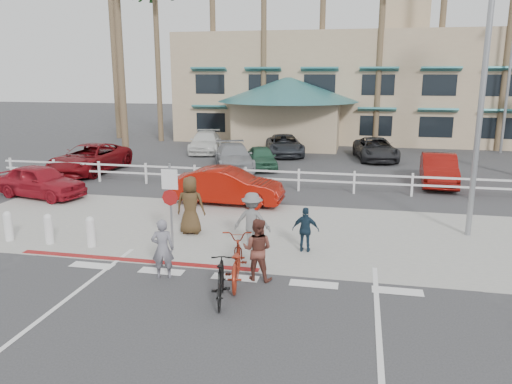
% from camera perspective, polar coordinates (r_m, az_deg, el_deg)
% --- Properties ---
extents(ground, '(140.00, 140.00, 0.00)m').
position_cam_1_polar(ground, '(12.38, -3.08, -10.87)').
color(ground, '#333335').
extents(bike_path, '(12.00, 16.00, 0.01)m').
position_cam_1_polar(bike_path, '(10.66, -5.92, -15.15)').
color(bike_path, '#333335').
rests_on(bike_path, ground).
extents(sidewalk_plaza, '(22.00, 7.00, 0.01)m').
position_cam_1_polar(sidewalk_plaza, '(16.48, 0.93, -4.54)').
color(sidewalk_plaza, gray).
rests_on(sidewalk_plaza, ground).
extents(cross_street, '(40.00, 5.00, 0.01)m').
position_cam_1_polar(cross_street, '(20.27, 3.07, -1.12)').
color(cross_street, '#333335').
rests_on(cross_street, ground).
extents(parking_lot, '(50.00, 16.00, 0.01)m').
position_cam_1_polar(parking_lot, '(29.49, 5.90, 3.44)').
color(parking_lot, '#333335').
rests_on(parking_lot, ground).
extents(curb_red, '(7.00, 0.25, 0.02)m').
position_cam_1_polar(curb_red, '(14.40, -13.55, -7.62)').
color(curb_red, maroon).
rests_on(curb_red, ground).
extents(rail_fence, '(29.40, 0.16, 1.00)m').
position_cam_1_polar(rail_fence, '(22.02, 5.17, 1.35)').
color(rail_fence, silver).
rests_on(rail_fence, ground).
extents(building, '(28.00, 16.00, 11.30)m').
position_cam_1_polar(building, '(41.91, 10.83, 13.98)').
color(building, tan).
rests_on(building, ground).
extents(sign_post, '(0.50, 0.10, 2.90)m').
position_cam_1_polar(sign_post, '(14.57, -9.70, -1.23)').
color(sign_post, gray).
rests_on(sign_post, ground).
extents(bollard_0, '(0.26, 0.26, 0.95)m').
position_cam_1_polar(bollard_0, '(15.73, -18.36, -4.33)').
color(bollard_0, silver).
rests_on(bollard_0, ground).
extents(bollard_1, '(0.26, 0.26, 0.95)m').
position_cam_1_polar(bollard_1, '(16.47, -22.60, -3.91)').
color(bollard_1, silver).
rests_on(bollard_1, ground).
extents(bollard_2, '(0.26, 0.26, 0.95)m').
position_cam_1_polar(bollard_2, '(17.28, -26.45, -3.50)').
color(bollard_2, silver).
rests_on(bollard_2, ground).
extents(streetlight_0, '(0.60, 2.00, 9.00)m').
position_cam_1_polar(streetlight_0, '(16.79, 24.44, 10.24)').
color(streetlight_0, gray).
rests_on(streetlight_0, ground).
extents(streetlight_1, '(0.60, 2.00, 9.50)m').
position_cam_1_polar(streetlight_1, '(36.05, 26.93, 11.49)').
color(streetlight_1, gray).
rests_on(streetlight_1, ground).
extents(palm_0, '(4.00, 4.00, 15.00)m').
position_cam_1_polar(palm_0, '(41.54, -16.01, 16.27)').
color(palm_0, '#19411E').
rests_on(palm_0, ground).
extents(palm_1, '(4.00, 4.00, 13.00)m').
position_cam_1_polar(palm_1, '(38.90, -11.20, 15.28)').
color(palm_1, '#19411E').
rests_on(palm_1, ground).
extents(palm_2, '(4.00, 4.00, 16.00)m').
position_cam_1_polar(palm_2, '(38.59, -4.95, 17.72)').
color(palm_2, '#19411E').
rests_on(palm_2, ground).
extents(palm_3, '(4.00, 4.00, 14.00)m').
position_cam_1_polar(palm_3, '(36.61, 0.88, 16.43)').
color(palm_3, '#19411E').
rests_on(palm_3, ground).
extents(palm_4, '(4.00, 4.00, 15.00)m').
position_cam_1_polar(palm_4, '(37.09, 7.55, 17.06)').
color(palm_4, '#19411E').
rests_on(palm_4, ground).
extents(palm_5, '(4.00, 4.00, 13.00)m').
position_cam_1_polar(palm_5, '(35.94, 13.98, 15.31)').
color(palm_5, '#19411E').
rests_on(palm_5, ground).
extents(palm_6, '(4.00, 4.00, 17.00)m').
position_cam_1_polar(palm_6, '(37.39, 20.55, 17.87)').
color(palm_6, '#19411E').
rests_on(palm_6, ground).
extents(palm_7, '(4.00, 4.00, 14.00)m').
position_cam_1_polar(palm_7, '(37.07, 26.91, 15.00)').
color(palm_7, '#19411E').
rests_on(palm_7, ground).
extents(palm_10, '(4.00, 4.00, 12.00)m').
position_cam_1_polar(palm_10, '(28.96, -15.27, 14.79)').
color(palm_10, '#19411E').
rests_on(palm_10, ground).
extents(bike_red, '(1.13, 2.26, 1.13)m').
position_cam_1_polar(bike_red, '(12.47, -2.32, -7.84)').
color(bike_red, maroon).
rests_on(bike_red, ground).
extents(rider_red, '(0.64, 0.51, 1.55)m').
position_cam_1_polar(rider_red, '(12.88, -10.62, -6.38)').
color(rider_red, slate).
rests_on(rider_red, ground).
extents(bike_black, '(0.81, 1.75, 1.01)m').
position_cam_1_polar(bike_black, '(11.50, -4.04, -10.10)').
color(bike_black, black).
rests_on(bike_black, ground).
extents(rider_black, '(0.83, 0.67, 1.60)m').
position_cam_1_polar(rider_black, '(12.53, 0.16, -6.58)').
color(rider_black, brown).
rests_on(rider_black, ground).
extents(pedestrian_a, '(1.13, 0.68, 1.71)m').
position_cam_1_polar(pedestrian_a, '(14.69, -0.45, -3.32)').
color(pedestrian_a, slate).
rests_on(pedestrian_a, ground).
extents(pedestrian_child, '(0.78, 0.33, 1.34)m').
position_cam_1_polar(pedestrian_child, '(14.56, 5.70, -4.32)').
color(pedestrian_child, '#172B3B').
rests_on(pedestrian_child, ground).
extents(pedestrian_b, '(0.97, 0.67, 1.90)m').
position_cam_1_polar(pedestrian_b, '(16.17, -7.51, -1.52)').
color(pedestrian_b, '#412E19').
rests_on(pedestrian_b, ground).
extents(car_white_sedan, '(4.43, 1.67, 1.44)m').
position_cam_1_polar(car_white_sedan, '(19.79, -3.25, 0.67)').
color(car_white_sedan, maroon).
rests_on(car_white_sedan, ground).
extents(car_red_compact, '(4.29, 2.47, 1.37)m').
position_cam_1_polar(car_red_compact, '(22.73, -23.41, 1.15)').
color(car_red_compact, maroon).
rests_on(car_red_compact, ground).
extents(lot_car_0, '(2.66, 5.42, 1.48)m').
position_cam_1_polar(lot_car_0, '(27.50, -18.47, 3.65)').
color(lot_car_0, maroon).
rests_on(lot_car_0, ground).
extents(lot_car_1, '(3.37, 5.01, 1.35)m').
position_cam_1_polar(lot_car_1, '(27.07, -2.55, 4.04)').
color(lot_car_1, gray).
rests_on(lot_car_1, ground).
extents(lot_car_2, '(2.47, 3.83, 1.21)m').
position_cam_1_polar(lot_car_2, '(27.22, 0.65, 3.96)').
color(lot_car_2, '#27573F').
rests_on(lot_car_2, ground).
extents(lot_car_3, '(1.78, 4.42, 1.43)m').
position_cam_1_polar(lot_car_3, '(24.69, 20.15, 2.40)').
color(lot_car_3, maroon).
rests_on(lot_car_3, ground).
extents(lot_car_4, '(2.71, 4.87, 1.33)m').
position_cam_1_polar(lot_car_4, '(33.08, -5.81, 5.69)').
color(lot_car_4, silver).
rests_on(lot_car_4, ground).
extents(lot_car_5, '(2.91, 5.00, 1.31)m').
position_cam_1_polar(lot_car_5, '(30.82, 13.52, 4.80)').
color(lot_car_5, '#232327').
rests_on(lot_car_5, ground).
extents(lot_car_6, '(3.29, 5.06, 1.30)m').
position_cam_1_polar(lot_car_6, '(31.76, 3.26, 5.38)').
color(lot_car_6, '#2F3238').
rests_on(lot_car_6, ground).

